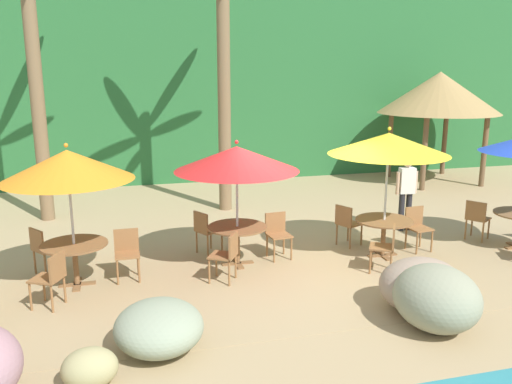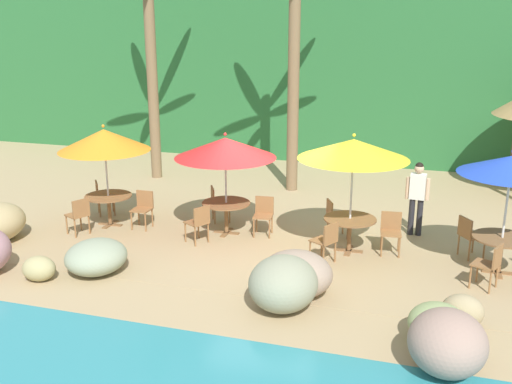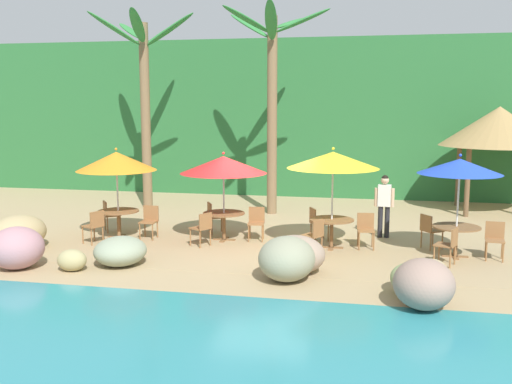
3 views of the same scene
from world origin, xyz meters
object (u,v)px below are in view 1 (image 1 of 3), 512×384
(chair_yellow_left, at_px, (387,245))
(dining_table_yellow, at_px, (384,226))
(chair_red_seaward, at_px, (277,232))
(umbrella_yellow, at_px, (389,144))
(chair_orange_inland, at_px, (43,247))
(chair_orange_left, at_px, (52,276))
(umbrella_red, at_px, (237,159))
(chair_red_inland, at_px, (205,229))
(umbrella_orange, at_px, (68,165))
(chair_yellow_seaward, at_px, (417,225))
(dining_table_orange, at_px, (75,251))
(palapa_hut, at_px, (439,93))
(palm_tree_second, at_px, (224,39))
(chair_yellow_inland, at_px, (347,222))
(chair_blue_inland, at_px, (477,217))
(palm_tree_nearest, at_px, (32,38))
(chair_orange_seaward, at_px, (127,250))
(waiter_in_white, at_px, (406,188))
(dining_table_red, at_px, (237,233))
(chair_red_left, at_px, (227,253))

(chair_yellow_left, bearing_deg, dining_table_yellow, 65.86)
(chair_red_seaward, relative_size, umbrella_yellow, 0.34)
(chair_orange_inland, bearing_deg, chair_red_seaward, -2.35)
(chair_orange_left, relative_size, umbrella_red, 0.37)
(chair_orange_inland, height_order, chair_red_inland, same)
(umbrella_orange, height_order, umbrella_red, umbrella_orange)
(umbrella_red, bearing_deg, chair_yellow_seaward, -1.68)
(dining_table_orange, xyz_separation_m, umbrella_yellow, (5.70, -0.02, 1.60))
(umbrella_orange, distance_m, chair_red_inland, 3.00)
(umbrella_red, distance_m, palapa_hut, 9.69)
(chair_red_seaward, height_order, palm_tree_second, palm_tree_second)
(chair_red_inland, bearing_deg, palm_tree_second, 71.76)
(chair_red_seaward, height_order, chair_yellow_inland, same)
(chair_blue_inland, distance_m, palm_tree_nearest, 10.56)
(chair_orange_seaward, height_order, chair_blue_inland, same)
(chair_yellow_seaward, relative_size, palapa_hut, 0.23)
(umbrella_orange, relative_size, chair_red_inland, 2.79)
(chair_red_seaward, bearing_deg, chair_yellow_inland, 9.19)
(waiter_in_white, bearing_deg, dining_table_red, -164.67)
(chair_orange_left, distance_m, umbrella_red, 3.64)
(chair_red_seaward, distance_m, dining_table_yellow, 2.07)
(umbrella_red, distance_m, chair_yellow_seaward, 3.97)
(chair_red_inland, xyz_separation_m, chair_yellow_seaward, (4.16, -0.81, 0.00))
(chair_yellow_seaward, height_order, palm_tree_second, palm_tree_second)
(umbrella_red, height_order, chair_yellow_left, umbrella_red)
(chair_orange_seaward, bearing_deg, dining_table_orange, -173.70)
(chair_orange_seaward, xyz_separation_m, umbrella_yellow, (4.85, -0.11, 1.70))
(chair_orange_seaward, distance_m, chair_blue_inland, 7.24)
(palm_tree_nearest, xyz_separation_m, waiter_in_white, (7.92, -2.99, -3.27))
(umbrella_red, bearing_deg, chair_red_inland, 124.41)
(chair_yellow_inland, bearing_deg, palm_tree_nearest, 149.15)
(umbrella_orange, bearing_deg, palm_tree_nearest, 101.83)
(umbrella_orange, relative_size, dining_table_orange, 2.21)
(chair_red_left, bearing_deg, chair_orange_seaward, 160.10)
(dining_table_yellow, distance_m, chair_yellow_inland, 0.86)
(palm_tree_second, bearing_deg, chair_red_inland, -108.24)
(umbrella_yellow, distance_m, palm_tree_second, 5.24)
(chair_orange_inland, height_order, umbrella_red, umbrella_red)
(chair_orange_inland, bearing_deg, umbrella_red, -5.99)
(dining_table_red, relative_size, palm_tree_second, 0.17)
(palm_tree_nearest, bearing_deg, chair_yellow_left, -39.64)
(umbrella_orange, xyz_separation_m, chair_yellow_inland, (5.25, 0.71, -1.56))
(palapa_hut, bearing_deg, umbrella_red, -144.00)
(dining_table_red, bearing_deg, palapa_hut, 36.00)
(chair_red_inland, xyz_separation_m, palm_tree_second, (1.07, 3.25, 3.77))
(umbrella_yellow, bearing_deg, waiter_in_white, 47.80)
(chair_red_left, distance_m, chair_yellow_left, 2.86)
(dining_table_yellow, relative_size, chair_blue_inland, 1.26)
(umbrella_orange, xyz_separation_m, chair_orange_seaward, (0.85, 0.09, -1.56))
(umbrella_yellow, bearing_deg, palm_tree_nearest, 146.30)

